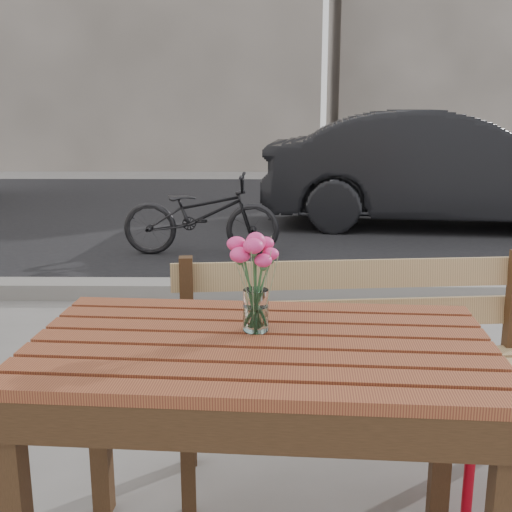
{
  "coord_description": "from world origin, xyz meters",
  "views": [
    {
      "loc": [
        -0.22,
        -1.74,
        1.45
      ],
      "look_at": [
        -0.24,
        0.09,
        1.01
      ],
      "focal_mm": 45.0,
      "sensor_mm": 36.0,
      "label": 1
    }
  ],
  "objects": [
    {
      "name": "backdrop_buildings",
      "position": [
        0.17,
        14.4,
        3.6
      ],
      "size": [
        15.5,
        4.0,
        8.0
      ],
      "color": "slate",
      "rests_on": "ground"
    },
    {
      "name": "bicycle",
      "position": [
        -0.84,
        4.43,
        0.4
      ],
      "size": [
        1.55,
        0.59,
        0.8
      ],
      "primitive_type": "imported",
      "rotation": [
        0.0,
        0.0,
        1.53
      ],
      "color": "black",
      "rests_on": "ground"
    },
    {
      "name": "main_table",
      "position": [
        -0.23,
        -0.04,
        0.67
      ],
      "size": [
        1.35,
        0.84,
        0.8
      ],
      "rotation": [
        0.0,
        0.0,
        -0.07
      ],
      "color": "maroon",
      "rests_on": "ground"
    },
    {
      "name": "parked_car",
      "position": [
        1.91,
        6.0,
        0.69
      ],
      "size": [
        4.35,
        1.92,
        1.39
      ],
      "primitive_type": "imported",
      "rotation": [
        0.0,
        0.0,
        1.46
      ],
      "color": "black",
      "rests_on": "ground"
    },
    {
      "name": "main_vase",
      "position": [
        -0.24,
        0.04,
        0.98
      ],
      "size": [
        0.16,
        0.16,
        0.29
      ],
      "color": "white",
      "rests_on": "main_table"
    },
    {
      "name": "street",
      "position": [
        0.0,
        5.06,
        0.03
      ],
      "size": [
        30.0,
        8.12,
        0.12
      ],
      "color": "black",
      "rests_on": "ground"
    },
    {
      "name": "main_bench",
      "position": [
        0.15,
        0.62,
        0.54
      ],
      "size": [
        1.48,
        0.56,
        0.9
      ],
      "rotation": [
        0.0,
        0.0,
        0.09
      ],
      "color": "#9B7C50",
      "rests_on": "ground"
    }
  ]
}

